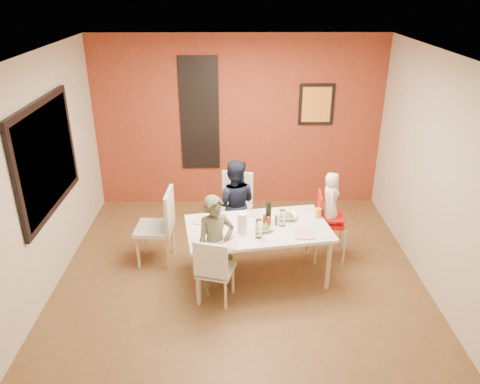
{
  "coord_description": "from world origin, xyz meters",
  "views": [
    {
      "loc": [
        -0.07,
        -4.86,
        3.41
      ],
      "look_at": [
        0.0,
        0.3,
        1.05
      ],
      "focal_mm": 35.0,
      "sensor_mm": 36.0,
      "label": 1
    }
  ],
  "objects_px": {
    "toddler": "(331,198)",
    "paper_towel_roll": "(242,223)",
    "chair_near": "(214,268)",
    "chair_far": "(236,203)",
    "child_near": "(216,246)",
    "dining_table": "(258,231)",
    "wine_bottle": "(268,213)",
    "chair_left": "(161,223)",
    "child_far": "(234,204)",
    "high_chair": "(327,220)"
  },
  "relations": [
    {
      "from": "chair_left",
      "to": "child_far",
      "type": "relative_size",
      "value": 0.8
    },
    {
      "from": "high_chair",
      "to": "toddler",
      "type": "xyz_separation_m",
      "value": [
        0.02,
        -0.0,
        0.32
      ]
    },
    {
      "from": "paper_towel_roll",
      "to": "wine_bottle",
      "type": "bearing_deg",
      "value": 36.45
    },
    {
      "from": "dining_table",
      "to": "high_chair",
      "type": "bearing_deg",
      "value": 25.16
    },
    {
      "from": "dining_table",
      "to": "chair_far",
      "type": "xyz_separation_m",
      "value": [
        -0.26,
        1.02,
        -0.11
      ]
    },
    {
      "from": "wine_bottle",
      "to": "paper_towel_roll",
      "type": "distance_m",
      "value": 0.4
    },
    {
      "from": "dining_table",
      "to": "chair_near",
      "type": "distance_m",
      "value": 0.75
    },
    {
      "from": "chair_left",
      "to": "wine_bottle",
      "type": "xyz_separation_m",
      "value": [
        1.35,
        -0.28,
        0.28
      ]
    },
    {
      "from": "dining_table",
      "to": "child_far",
      "type": "bearing_deg",
      "value": 110.06
    },
    {
      "from": "high_chair",
      "to": "wine_bottle",
      "type": "height_order",
      "value": "wine_bottle"
    },
    {
      "from": "child_far",
      "to": "paper_towel_roll",
      "type": "relative_size",
      "value": 5.04
    },
    {
      "from": "chair_left",
      "to": "paper_towel_roll",
      "type": "relative_size",
      "value": 4.01
    },
    {
      "from": "chair_far",
      "to": "child_near",
      "type": "height_order",
      "value": "child_near"
    },
    {
      "from": "dining_table",
      "to": "paper_towel_roll",
      "type": "bearing_deg",
      "value": -145.48
    },
    {
      "from": "wine_bottle",
      "to": "chair_near",
      "type": "bearing_deg",
      "value": -136.08
    },
    {
      "from": "chair_near",
      "to": "child_far",
      "type": "distance_m",
      "value": 1.32
    },
    {
      "from": "toddler",
      "to": "paper_towel_roll",
      "type": "relative_size",
      "value": 2.67
    },
    {
      "from": "chair_left",
      "to": "paper_towel_roll",
      "type": "distance_m",
      "value": 1.19
    },
    {
      "from": "chair_near",
      "to": "child_far",
      "type": "bearing_deg",
      "value": -84.99
    },
    {
      "from": "chair_far",
      "to": "high_chair",
      "type": "relative_size",
      "value": 1.03
    },
    {
      "from": "child_near",
      "to": "wine_bottle",
      "type": "relative_size",
      "value": 4.59
    },
    {
      "from": "toddler",
      "to": "chair_far",
      "type": "bearing_deg",
      "value": 68.71
    },
    {
      "from": "chair_left",
      "to": "toddler",
      "type": "height_order",
      "value": "toddler"
    },
    {
      "from": "wine_bottle",
      "to": "paper_towel_roll",
      "type": "bearing_deg",
      "value": -143.55
    },
    {
      "from": "high_chair",
      "to": "child_far",
      "type": "relative_size",
      "value": 0.74
    },
    {
      "from": "chair_near",
      "to": "chair_far",
      "type": "height_order",
      "value": "chair_far"
    },
    {
      "from": "toddler",
      "to": "paper_towel_roll",
      "type": "bearing_deg",
      "value": 121.09
    },
    {
      "from": "chair_far",
      "to": "high_chair",
      "type": "xyz_separation_m",
      "value": [
        1.18,
        -0.59,
        0.03
      ]
    },
    {
      "from": "dining_table",
      "to": "wine_bottle",
      "type": "height_order",
      "value": "wine_bottle"
    },
    {
      "from": "chair_near",
      "to": "child_near",
      "type": "xyz_separation_m",
      "value": [
        0.02,
        0.23,
        0.15
      ]
    },
    {
      "from": "toddler",
      "to": "wine_bottle",
      "type": "xyz_separation_m",
      "value": [
        -0.81,
        -0.32,
        -0.05
      ]
    },
    {
      "from": "paper_towel_roll",
      "to": "child_near",
      "type": "bearing_deg",
      "value": -153.4
    },
    {
      "from": "child_far",
      "to": "toddler",
      "type": "relative_size",
      "value": 1.89
    },
    {
      "from": "dining_table",
      "to": "child_near",
      "type": "bearing_deg",
      "value": -150.2
    },
    {
      "from": "child_near",
      "to": "dining_table",
      "type": "bearing_deg",
      "value": 8.02
    },
    {
      "from": "child_near",
      "to": "toddler",
      "type": "height_order",
      "value": "child_near"
    },
    {
      "from": "chair_near",
      "to": "high_chair",
      "type": "xyz_separation_m",
      "value": [
        1.44,
        0.95,
        0.09
      ]
    },
    {
      "from": "chair_far",
      "to": "paper_towel_roll",
      "type": "relative_size",
      "value": 3.82
    },
    {
      "from": "toddler",
      "to": "child_near",
      "type": "bearing_deg",
      "value": 121.16
    },
    {
      "from": "dining_table",
      "to": "wine_bottle",
      "type": "bearing_deg",
      "value": 39.17
    },
    {
      "from": "child_near",
      "to": "chair_left",
      "type": "bearing_deg",
      "value": 115.49
    },
    {
      "from": "chair_far",
      "to": "toddler",
      "type": "relative_size",
      "value": 1.43
    },
    {
      "from": "chair_near",
      "to": "toddler",
      "type": "bearing_deg",
      "value": -131.76
    },
    {
      "from": "chair_left",
      "to": "child_far",
      "type": "xyz_separation_m",
      "value": [
        0.94,
        0.39,
        0.07
      ]
    },
    {
      "from": "paper_towel_roll",
      "to": "chair_far",
      "type": "bearing_deg",
      "value": 93.47
    },
    {
      "from": "child_far",
      "to": "chair_near",
      "type": "bearing_deg",
      "value": 85.92
    },
    {
      "from": "child_far",
      "to": "dining_table",
      "type": "bearing_deg",
      "value": 116.28
    },
    {
      "from": "chair_near",
      "to": "toddler",
      "type": "distance_m",
      "value": 1.79
    },
    {
      "from": "high_chair",
      "to": "paper_towel_roll",
      "type": "relative_size",
      "value": 3.71
    },
    {
      "from": "high_chair",
      "to": "dining_table",
      "type": "bearing_deg",
      "value": 119.79
    }
  ]
}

